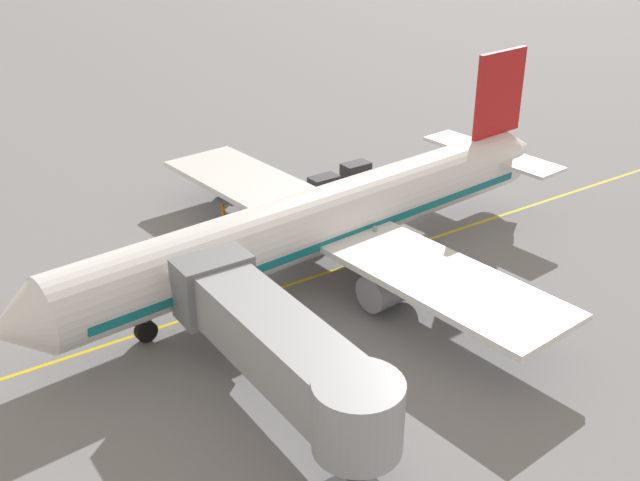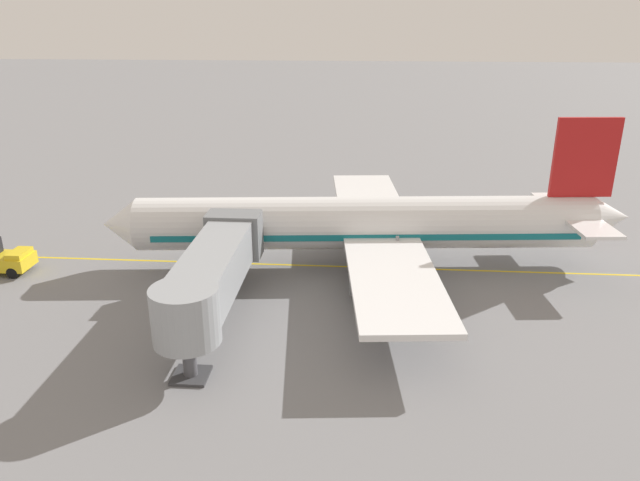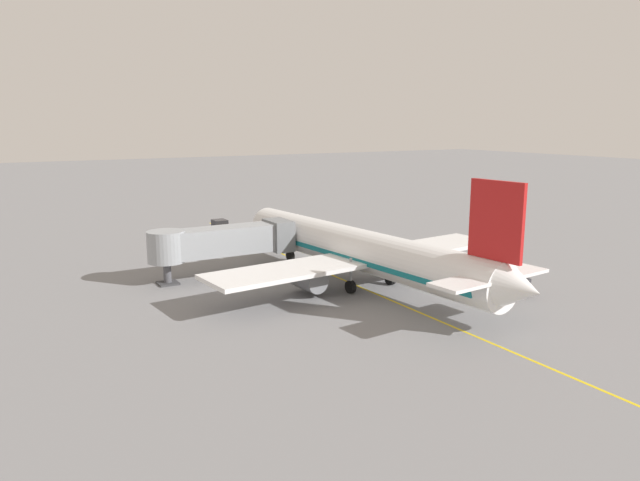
{
  "view_description": "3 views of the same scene",
  "coord_description": "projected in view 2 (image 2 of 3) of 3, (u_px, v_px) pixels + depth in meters",
  "views": [
    {
      "loc": [
        -31.73,
        23.41,
        21.14
      ],
      "look_at": [
        -2.58,
        3.66,
        3.74
      ],
      "focal_mm": 42.78,
      "sensor_mm": 36.0,
      "label": 1
    },
    {
      "loc": [
        -39.75,
        1.74,
        17.14
      ],
      "look_at": [
        -2.61,
        4.59,
        2.96
      ],
      "focal_mm": 33.58,
      "sensor_mm": 36.0,
      "label": 2
    },
    {
      "loc": [
        -28.59,
        -41.77,
        14.52
      ],
      "look_at": [
        -2.35,
        3.66,
        3.95
      ],
      "focal_mm": 33.15,
      "sensor_mm": 36.0,
      "label": 3
    }
  ],
  "objects": [
    {
      "name": "ground_plane",
      "position": [
        386.0,
        268.0,
        43.01
      ],
      "size": [
        400.0,
        400.0,
        0.0
      ],
      "primitive_type": "plane",
      "color": "slate"
    },
    {
      "name": "gate_lead_in_line",
      "position": [
        386.0,
        268.0,
        43.01
      ],
      "size": [
        0.24,
        80.0,
        0.01
      ],
      "primitive_type": "cube",
      "color": "gold",
      "rests_on": "ground"
    },
    {
      "name": "parked_airliner",
      "position": [
        369.0,
        224.0,
        42.31
      ],
      "size": [
        30.36,
        37.35,
        10.63
      ],
      "color": "white",
      "rests_on": "ground"
    },
    {
      "name": "jet_bridge",
      "position": [
        213.0,
        271.0,
        33.89
      ],
      "size": [
        13.94,
        3.5,
        4.98
      ],
      "color": "#93999E",
      "rests_on": "ground"
    },
    {
      "name": "baggage_tug_lead",
      "position": [
        379.0,
        203.0,
        55.2
      ],
      "size": [
        1.83,
        2.73,
        1.62
      ],
      "color": "navy",
      "rests_on": "ground"
    },
    {
      "name": "baggage_tug_trailing",
      "position": [
        389.0,
        225.0,
        49.62
      ],
      "size": [
        1.51,
        2.61,
        1.62
      ],
      "color": "silver",
      "rests_on": "ground"
    },
    {
      "name": "baggage_cart_front",
      "position": [
        408.0,
        216.0,
        50.96
      ],
      "size": [
        1.36,
        2.92,
        1.58
      ],
      "color": "#4C4C51",
      "rests_on": "ground"
    },
    {
      "name": "baggage_cart_second_in_train",
      "position": [
        439.0,
        216.0,
        50.96
      ],
      "size": [
        1.36,
        2.92,
        1.58
      ],
      "color": "#4C4C51",
      "rests_on": "ground"
    },
    {
      "name": "baggage_cart_third_in_train",
      "position": [
        478.0,
        214.0,
        51.54
      ],
      "size": [
        1.36,
        2.92,
        1.58
      ],
      "color": "#4C4C51",
      "rests_on": "ground"
    },
    {
      "name": "ground_crew_wing_walker",
      "position": [
        270.0,
        222.0,
        49.58
      ],
      "size": [
        0.27,
        0.73,
        1.69
      ],
      "color": "#232328",
      "rests_on": "ground"
    },
    {
      "name": "ground_crew_loader",
      "position": [
        343.0,
        215.0,
        51.16
      ],
      "size": [
        0.68,
        0.41,
        1.69
      ],
      "color": "#232328",
      "rests_on": "ground"
    },
    {
      "name": "ground_crew_marshaller",
      "position": [
        412.0,
        206.0,
        53.73
      ],
      "size": [
        0.7,
        0.37,
        1.69
      ],
      "color": "#232328",
      "rests_on": "ground"
    },
    {
      "name": "safety_cone_nose_left",
      "position": [
        170.0,
        225.0,
        50.84
      ],
      "size": [
        0.36,
        0.36,
        0.59
      ],
      "color": "black",
      "rests_on": "ground"
    }
  ]
}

